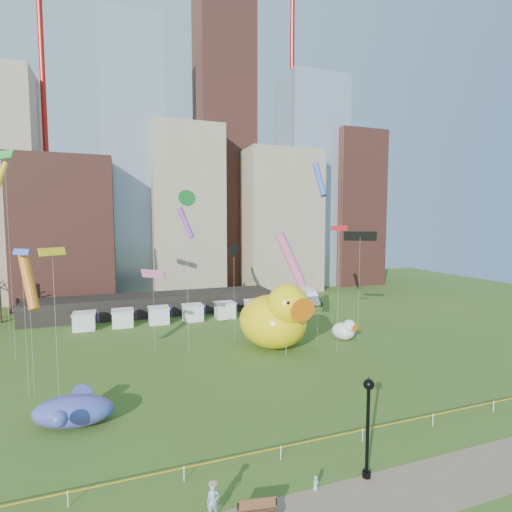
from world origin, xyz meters
name	(u,v)px	position (x,y,z in m)	size (l,w,h in m)	color
ground	(281,460)	(0.00, 0.00, 0.00)	(160.00, 160.00, 0.00)	#3A591C
skyline	(176,190)	(2.25, 61.06, 21.44)	(101.00, 23.00, 68.00)	brown
crane_left	(47,52)	(-21.11, 64.00, 46.90)	(23.00, 1.00, 76.00)	red
crane_right	(295,85)	(30.89, 64.00, 46.90)	(23.00, 1.00, 76.00)	red
pavilion	(155,304)	(-4.00, 42.00, 1.60)	(38.00, 6.00, 3.20)	black
vendor_tents	(193,313)	(1.02, 36.00, 1.11)	(33.24, 2.80, 2.40)	white
caution_tape	(281,449)	(0.00, 0.00, 0.68)	(50.00, 0.06, 0.90)	white
big_duck	(276,318)	(7.85, 19.84, 3.64)	(9.50, 11.15, 7.92)	yellow
small_duck	(345,330)	(17.27, 19.93, 1.25)	(3.35, 3.86, 2.72)	white
seahorse_green	(269,311)	(7.35, 20.71, 4.24)	(1.68, 1.91, 5.90)	silver
seahorse_purple	(287,323)	(7.95, 16.97, 3.68)	(1.66, 1.87, 5.28)	silver
whale_inflatable	(74,409)	(-12.56, 8.96, 1.15)	(6.14, 7.33, 2.51)	#5F399D
park_bench	(258,510)	(-3.03, -4.17, 0.56)	(2.08, 0.98, 1.02)	brown
lamppost	(368,416)	(4.03, -3.20, 3.69)	(0.63, 0.63, 6.03)	black
box_truck	(310,296)	(23.39, 41.09, 1.27)	(3.00, 6.07, 2.47)	white
woman	(213,501)	(-5.05, -3.20, 0.87)	(0.62, 0.41, 1.70)	silver
toddler	(316,483)	(0.72, -3.20, 0.43)	(0.28, 0.21, 0.82)	white
kite_1	(153,274)	(-5.65, 23.46, 8.94)	(2.59, 2.31, 9.44)	silver
kite_2	(234,253)	(4.06, 24.17, 11.06)	(1.70, 0.80, 12.29)	silver
kite_3	(4,156)	(-20.01, 25.61, 21.50)	(2.33, 2.53, 22.13)	silver
kite_4	(1,177)	(-21.70, 30.77, 19.87)	(1.69, 2.15, 21.74)	silver
kite_5	(319,179)	(12.74, 18.74, 19.67)	(0.96, 2.51, 21.78)	silver
kite_6	(29,281)	(-16.36, 15.44, 9.87)	(2.11, 2.93, 12.32)	silver
kite_7	(186,223)	(-0.61, 31.25, 14.69)	(2.36, 2.18, 16.82)	silver
kite_8	(339,230)	(13.68, 15.84, 13.91)	(1.66, 1.23, 14.40)	silver
kite_9	(291,260)	(10.81, 22.12, 10.13)	(4.23, 1.77, 13.62)	silver
kite_10	(360,236)	(19.35, 20.10, 13.01)	(3.60, 2.69, 13.65)	silver
kite_11	(186,199)	(-2.16, 21.00, 17.31)	(1.53, 1.14, 18.22)	silver
kite_12	(52,254)	(-13.79, 10.70, 12.44)	(1.74, 1.39, 12.89)	silver
kite_13	(21,254)	(-16.68, 14.97, 12.15)	(1.49, 1.24, 12.60)	silver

